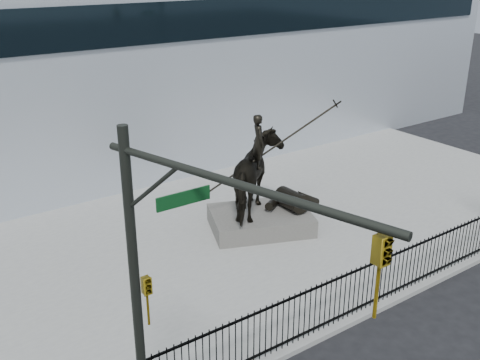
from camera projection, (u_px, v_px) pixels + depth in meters
ground at (392, 340)px, 14.83m from camera, size 120.00×120.00×0.00m
plaza at (239, 237)px, 20.12m from camera, size 30.00×12.00×0.15m
building at (91, 62)px, 28.36m from camera, size 44.00×14.00×9.00m
picket_fence at (359, 289)px, 15.45m from camera, size 22.10×0.10×1.50m
statue_plinth at (260, 220)px, 20.46m from camera, size 4.19×3.58×0.66m
equestrian_statue at (263, 176)px, 19.84m from camera, size 4.23×3.49×3.84m
traffic_signal_left at (171, 307)px, 9.25m from camera, size 1.52×4.84×7.00m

